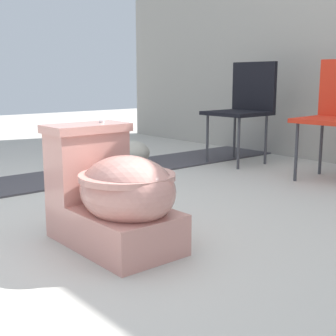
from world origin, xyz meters
TOP-DOWN VIEW (x-y plane):
  - ground_plane at (0.00, 0.00)m, footprint 14.00×14.00m
  - gravel_strip at (-1.16, 0.50)m, footprint 0.56×8.00m
  - toilet at (0.21, -0.01)m, footprint 0.63×0.39m
  - folding_chair_left at (-0.76, 1.95)m, footprint 0.44×0.44m
  - boulder_near at (-1.22, 1.09)m, footprint 0.34×0.40m

SIDE VIEW (x-z plane):
  - ground_plane at x=0.00m, z-range 0.00..0.00m
  - gravel_strip at x=-1.16m, z-range 0.00..0.01m
  - boulder_near at x=-1.22m, z-range 0.00..0.21m
  - toilet at x=0.21m, z-range -0.04..0.48m
  - folding_chair_left at x=-0.76m, z-range 0.09..0.93m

